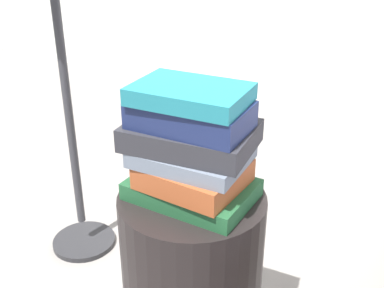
# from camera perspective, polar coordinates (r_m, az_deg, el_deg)

# --- Properties ---
(side_table) EXTENTS (0.37, 0.37, 0.54)m
(side_table) POSITION_cam_1_polar(r_m,az_deg,el_deg) (1.34, 0.00, -16.15)
(side_table) COLOR black
(side_table) RESTS_ON ground_plane
(book_forest) EXTENTS (0.30, 0.21, 0.04)m
(book_forest) POSITION_cam_1_polar(r_m,az_deg,el_deg) (1.17, -0.11, -5.41)
(book_forest) COLOR #1E512D
(book_forest) RESTS_ON side_table
(book_rust) EXTENTS (0.23, 0.20, 0.06)m
(book_rust) POSITION_cam_1_polar(r_m,az_deg,el_deg) (1.13, 0.21, -3.57)
(book_rust) COLOR #994723
(book_rust) RESTS_ON book_forest
(book_slate) EXTENTS (0.27, 0.22, 0.04)m
(book_slate) POSITION_cam_1_polar(r_m,az_deg,el_deg) (1.12, -0.04, -1.27)
(book_slate) COLOR slate
(book_slate) RESTS_ON book_rust
(book_charcoal) EXTENTS (0.32, 0.25, 0.06)m
(book_charcoal) POSITION_cam_1_polar(r_m,az_deg,el_deg) (1.11, -0.12, 1.04)
(book_charcoal) COLOR #28282D
(book_charcoal) RESTS_ON book_slate
(book_navy) EXTENTS (0.28, 0.18, 0.06)m
(book_navy) POSITION_cam_1_polar(r_m,az_deg,el_deg) (1.07, -0.35, 3.55)
(book_navy) COLOR #19234C
(book_navy) RESTS_ON book_charcoal
(book_teal) EXTENTS (0.27, 0.20, 0.04)m
(book_teal) POSITION_cam_1_polar(r_m,az_deg,el_deg) (1.05, -0.15, 6.00)
(book_teal) COLOR #1E727F
(book_teal) RESTS_ON book_navy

